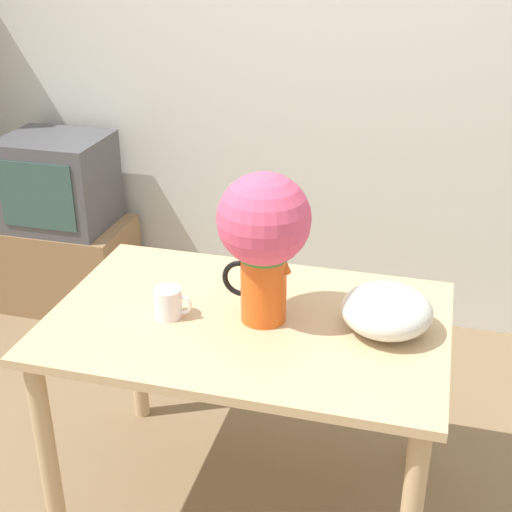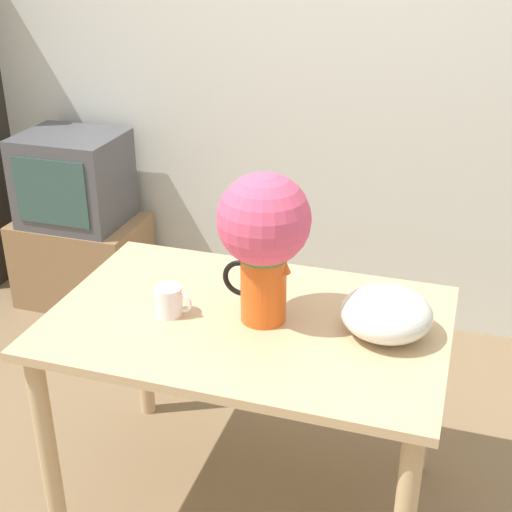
% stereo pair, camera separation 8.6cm
% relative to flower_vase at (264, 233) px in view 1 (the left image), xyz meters
% --- Properties ---
extents(wall_back, '(8.00, 0.05, 2.60)m').
position_rel_flower_vase_xyz_m(wall_back, '(-0.07, 1.40, 0.27)').
color(wall_back, silver).
rests_on(wall_back, ground_plane).
extents(table, '(1.23, 0.80, 0.74)m').
position_rel_flower_vase_xyz_m(table, '(-0.05, -0.01, -0.40)').
color(table, tan).
rests_on(table, ground_plane).
extents(flower_vase, '(0.28, 0.28, 0.47)m').
position_rel_flower_vase_xyz_m(flower_vase, '(0.00, 0.00, 0.00)').
color(flower_vase, '#E05619').
rests_on(flower_vase, table).
extents(coffee_mug, '(0.12, 0.09, 0.10)m').
position_rel_flower_vase_xyz_m(coffee_mug, '(-0.28, -0.06, -0.24)').
color(coffee_mug, white).
rests_on(coffee_mug, table).
extents(white_bowl, '(0.27, 0.27, 0.14)m').
position_rel_flower_vase_xyz_m(white_bowl, '(0.37, 0.02, -0.22)').
color(white_bowl, silver).
rests_on(white_bowl, table).
extents(tv_stand, '(0.63, 0.42, 0.45)m').
position_rel_flower_vase_xyz_m(tv_stand, '(-1.32, 1.10, -0.80)').
color(tv_stand, '#8E6B47').
rests_on(tv_stand, ground_plane).
extents(tv_set, '(0.49, 0.41, 0.45)m').
position_rel_flower_vase_xyz_m(tv_set, '(-1.32, 1.10, -0.35)').
color(tv_set, '#4C4C51').
rests_on(tv_set, tv_stand).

